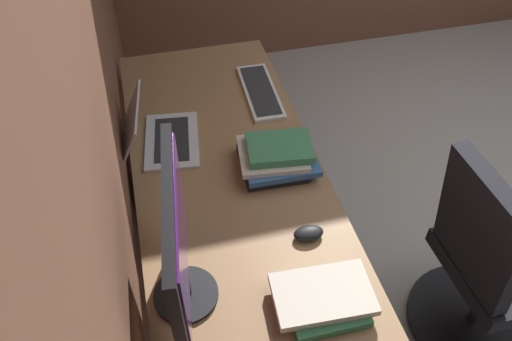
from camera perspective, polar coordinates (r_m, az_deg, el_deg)
name	(u,v)px	position (r m, az deg, el deg)	size (l,w,h in m)	color
wall_back	(75,74)	(1.50, -20.00, 10.35)	(4.61, 0.10, 2.60)	brown
desk	(243,228)	(1.81, -1.54, -6.57)	(2.30, 0.72, 0.73)	#936D47
drawer_pedestal	(221,215)	(2.28, -4.06, -5.05)	(0.40, 0.51, 0.69)	#936D47
monitor_primary	(177,243)	(1.38, -8.97, -8.15)	(0.54, 0.20, 0.47)	black
laptop_left	(156,134)	(2.04, -11.41, 4.08)	(0.38, 0.35, 0.20)	silver
keyboard_main	(260,92)	(2.29, 0.49, 9.02)	(0.42, 0.15, 0.02)	silver
mouse_main	(308,233)	(1.71, 6.02, -7.14)	(0.06, 0.10, 0.03)	black
book_stack_near	(276,157)	(1.90, 2.25, 1.60)	(0.26, 0.30, 0.11)	black
book_stack_far	(323,297)	(1.56, 7.69, -14.18)	(0.22, 0.31, 0.06)	#3D8456
office_chair	(487,270)	(2.15, 24.89, -10.32)	(0.56, 0.56, 0.97)	black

